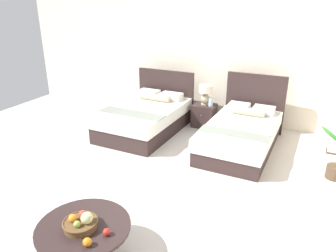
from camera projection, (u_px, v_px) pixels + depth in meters
The scene contains 11 objects.
ground_plane at pixel (154, 177), 5.08m from camera, with size 9.89×9.61×0.02m, color beige.
wall_back at pixel (214, 56), 7.09m from camera, with size 9.89×0.12×2.89m, color #EEE2C9.
bed_near_window at pixel (146, 117), 6.71m from camera, with size 1.42×2.10×1.13m.
bed_near_corner at pixel (241, 133), 5.96m from camera, with size 1.27×2.19×1.21m.
nightstand at pixel (204, 115), 7.00m from camera, with size 0.48×0.44×0.50m.
table_lamp at pixel (205, 93), 6.83m from camera, with size 0.29×0.29×0.43m.
vase at pixel (211, 102), 6.78m from camera, with size 0.09×0.09×0.18m.
coffee_table at pixel (84, 232), 3.36m from camera, with size 0.99×0.99×0.42m.
fruit_bowl at pixel (81, 223), 3.27m from camera, with size 0.36×0.36×0.19m.
loose_apple at pixel (107, 232), 3.18m from camera, with size 0.08×0.08×0.08m.
loose_orange at pixel (87, 242), 3.04m from camera, with size 0.09×0.09×0.09m.
Camera 1 is at (2.02, -3.95, 2.61)m, focal length 34.22 mm.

